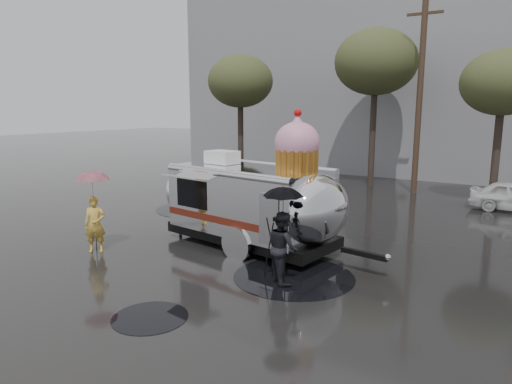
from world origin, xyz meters
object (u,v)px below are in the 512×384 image
Objects in this scene: person_left at (95,224)px; person_right at (283,247)px; airstream_trailer at (253,199)px; tripod at (275,241)px.

person_left is 5.73m from person_right.
tripod is at bearing -36.36° from airstream_trailer.
person_right reaches higher than person_left.
airstream_trailer is at bearing -3.49° from person_right.
person_left reaches higher than tripod.
person_left is 5.42m from tripod.
airstream_trailer reaches higher than tripod.
airstream_trailer is at bearing 116.93° from tripod.
person_right is 0.48m from tripod.
person_left is (-3.53, -2.87, -0.65)m from airstream_trailer.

